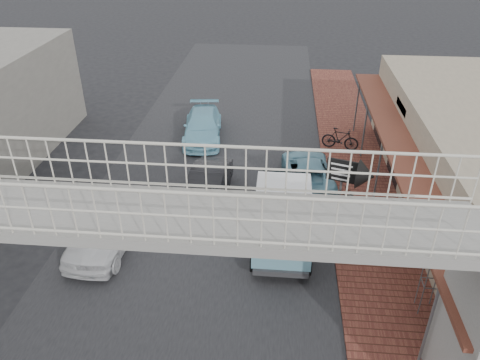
% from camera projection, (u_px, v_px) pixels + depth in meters
% --- Properties ---
extents(ground, '(120.00, 120.00, 0.00)m').
position_uv_depth(ground, '(188.00, 273.00, 15.79)').
color(ground, black).
rests_on(ground, ground).
extents(road_strip, '(10.00, 60.00, 0.01)m').
position_uv_depth(road_strip, '(188.00, 273.00, 15.78)').
color(road_strip, black).
rests_on(road_strip, ground).
extents(sidewalk, '(3.00, 40.00, 0.10)m').
position_uv_depth(sidewalk, '(370.00, 229.00, 17.82)').
color(sidewalk, brown).
rests_on(sidewalk, ground).
extents(footbridge, '(16.40, 2.40, 6.34)m').
position_uv_depth(footbridge, '(147.00, 285.00, 10.74)').
color(footbridge, gray).
rests_on(footbridge, ground).
extents(white_hatchback, '(2.14, 4.74, 1.58)m').
position_uv_depth(white_hatchback, '(107.00, 225.00, 16.80)').
color(white_hatchback, silver).
rests_on(white_hatchback, ground).
extents(dark_sedan, '(1.75, 4.24, 1.37)m').
position_uv_depth(dark_sedan, '(207.00, 186.00, 19.33)').
color(dark_sedan, black).
rests_on(dark_sedan, ground).
extents(angkot_curb, '(2.47, 4.51, 1.20)m').
position_uv_depth(angkot_curb, '(308.00, 171.00, 20.61)').
color(angkot_curb, '#679DB2').
rests_on(angkot_curb, ground).
extents(angkot_far, '(2.37, 4.84, 1.35)m').
position_uv_depth(angkot_far, '(203.00, 126.00, 24.59)').
color(angkot_far, '#7BBFD6').
rests_on(angkot_far, ground).
extents(angkot_van, '(2.04, 4.40, 2.15)m').
position_uv_depth(angkot_van, '(283.00, 214.00, 16.40)').
color(angkot_van, black).
rests_on(angkot_van, ground).
extents(motorcycle_near, '(1.73, 1.20, 0.86)m').
position_uv_depth(motorcycle_near, '(337.00, 199.00, 18.76)').
color(motorcycle_near, black).
rests_on(motorcycle_near, sidewalk).
extents(motorcycle_far, '(1.92, 0.99, 1.11)m').
position_uv_depth(motorcycle_far, '(340.00, 139.00, 23.32)').
color(motorcycle_far, black).
rests_on(motorcycle_far, sidewalk).
extents(street_clock, '(0.61, 0.49, 2.51)m').
position_uv_depth(street_clock, '(438.00, 255.00, 13.19)').
color(street_clock, '#59595B').
rests_on(street_clock, sidewalk).
extents(arrow_sign, '(1.79, 1.19, 2.96)m').
position_uv_depth(arrow_sign, '(363.00, 176.00, 16.46)').
color(arrow_sign, '#59595B').
rests_on(arrow_sign, sidewalk).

